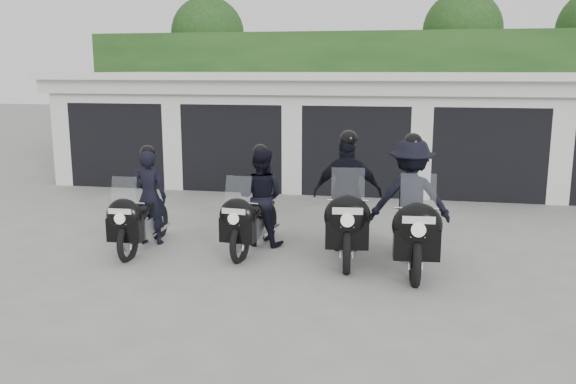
% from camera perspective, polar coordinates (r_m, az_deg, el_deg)
% --- Properties ---
extents(ground, '(80.00, 80.00, 0.00)m').
position_cam_1_polar(ground, '(9.73, 3.36, -6.92)').
color(ground, gray).
rests_on(ground, ground).
extents(garage_block, '(16.40, 6.80, 2.96)m').
position_cam_1_polar(garage_block, '(17.33, 7.08, 5.93)').
color(garage_block, silver).
rests_on(garage_block, ground).
extents(background_vegetation, '(20.00, 3.90, 5.80)m').
position_cam_1_polar(background_vegetation, '(22.09, 9.09, 10.54)').
color(background_vegetation, '#1A3C16').
rests_on(background_vegetation, ground).
extents(police_bike_a, '(0.65, 2.09, 1.82)m').
position_cam_1_polar(police_bike_a, '(10.78, -13.37, -1.41)').
color(police_bike_a, black).
rests_on(police_bike_a, ground).
extents(police_bike_b, '(0.90, 2.12, 1.85)m').
position_cam_1_polar(police_bike_b, '(10.52, -2.92, -1.10)').
color(police_bike_b, black).
rests_on(police_bike_b, ground).
extents(police_bike_c, '(1.22, 2.44, 2.13)m').
position_cam_1_polar(police_bike_c, '(10.20, 5.58, -0.84)').
color(police_bike_c, black).
rests_on(police_bike_c, ground).
extents(police_bike_d, '(1.33, 2.46, 2.14)m').
position_cam_1_polar(police_bike_d, '(9.82, 11.46, -1.44)').
color(police_bike_d, black).
rests_on(police_bike_d, ground).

